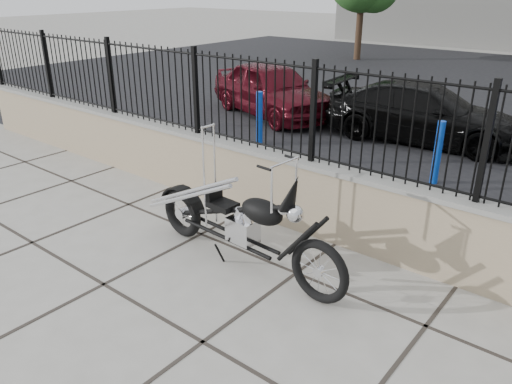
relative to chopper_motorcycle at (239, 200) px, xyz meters
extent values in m
plane|color=#99968E|center=(-0.86, -1.28, -0.80)|extent=(90.00, 90.00, 0.00)
plane|color=black|center=(-0.86, 11.22, -0.80)|extent=(30.00, 30.00, 0.00)
cube|color=gray|center=(-0.86, 1.22, -0.32)|extent=(14.00, 0.36, 0.96)
cube|color=black|center=(-0.86, 1.22, 0.76)|extent=(14.00, 0.08, 1.20)
imported|color=#4B0A14|center=(-3.94, 5.80, -0.16)|extent=(4.04, 2.69, 1.28)
imported|color=black|center=(-0.24, 6.02, -0.22)|extent=(4.12, 1.98, 1.16)
cylinder|color=#0B4CAF|center=(-2.68, 3.74, -0.27)|extent=(0.17, 0.17, 1.07)
cylinder|color=blue|center=(0.83, 3.89, -0.28)|extent=(0.16, 0.16, 1.03)
cylinder|color=#382619|center=(-6.91, 15.68, 0.56)|extent=(0.27, 0.27, 2.71)
camera|label=1|loc=(3.31, -3.82, 2.23)|focal=35.00mm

